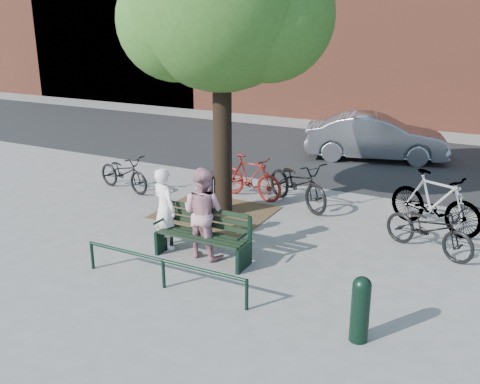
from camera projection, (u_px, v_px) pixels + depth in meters
The scene contains 16 objects.
ground at pixel (203, 259), 9.68m from camera, with size 90.00×90.00×0.00m, color gray.
dirt_pit at pixel (215, 212), 11.97m from camera, with size 2.40×2.00×0.02m, color brown.
road at pixel (343, 156), 16.84m from camera, with size 40.00×7.00×0.01m, color black.
park_bench at pixel (204, 233), 9.60m from camera, with size 1.74×0.54×0.97m.
guard_railing at pixel (163, 265), 8.54m from camera, with size 3.06×0.06×0.51m.
street_tree at pixel (223, 4), 10.48m from camera, with size 4.20×3.80×6.50m.
person_left at pixel (165, 208), 9.96m from camera, with size 0.57×0.37×1.56m, color white.
person_right at pixel (203, 213), 9.57m from camera, with size 0.82×0.64×1.68m, color #BB818C.
bollard at pixel (360, 307), 7.10m from camera, with size 0.25×0.25×0.95m.
litter_bin at pixel (204, 195), 11.73m from camera, with size 0.44×0.44×0.90m.
bicycle_a at pixel (124, 173), 13.41m from camera, with size 0.61×1.75×0.92m, color black.
bicycle_b at pixel (250, 177), 12.80m from camera, with size 0.50×1.76×1.06m, color #5F110D.
bicycle_c at pixel (298, 183), 12.27m from camera, with size 0.73×2.10×1.10m, color black.
bicycle_d at pixel (435, 201), 10.86m from camera, with size 0.57×2.03×1.22m, color gray.
bicycle_e at pixel (429, 228), 9.83m from camera, with size 0.63×1.80×0.95m, color black.
parked_car at pixel (376, 137), 16.27m from camera, with size 1.47×4.21×1.39m, color slate.
Camera 1 is at (4.67, -7.51, 4.17)m, focal length 40.00 mm.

